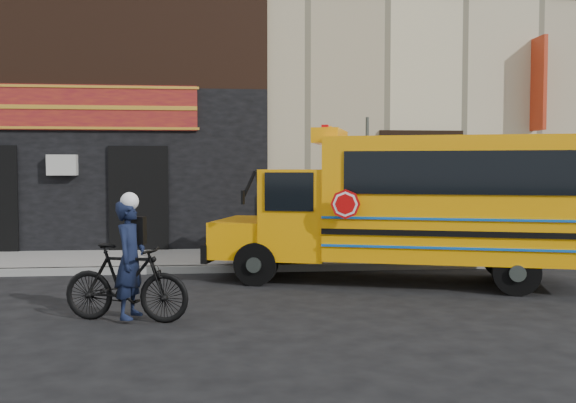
% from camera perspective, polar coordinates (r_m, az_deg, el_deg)
% --- Properties ---
extents(ground, '(120.00, 120.00, 0.00)m').
position_cam_1_polar(ground, '(11.03, 0.23, -8.39)').
color(ground, black).
rests_on(ground, ground).
extents(curb, '(40.00, 0.20, 0.15)m').
position_cam_1_polar(curb, '(13.57, -0.96, -5.92)').
color(curb, gray).
rests_on(curb, ground).
extents(sidewalk, '(40.00, 3.00, 0.15)m').
position_cam_1_polar(sidewalk, '(15.05, -1.45, -5.04)').
color(sidewalk, slate).
rests_on(sidewalk, ground).
extents(building, '(20.00, 10.70, 12.00)m').
position_cam_1_polar(building, '(21.60, -2.96, 13.52)').
color(building, beige).
rests_on(building, sidewalk).
extents(school_bus, '(7.22, 4.11, 2.92)m').
position_cam_1_polar(school_bus, '(12.42, 10.99, -0.15)').
color(school_bus, black).
rests_on(school_bus, ground).
extents(sign_pole, '(0.11, 0.28, 3.30)m').
position_cam_1_polar(sign_pole, '(14.28, 7.07, 1.50)').
color(sign_pole, '#3E4540').
rests_on(sign_pole, ground).
extents(bicycle, '(1.92, 1.02, 1.11)m').
position_cam_1_polar(bicycle, '(9.42, -14.20, -7.01)').
color(bicycle, black).
rests_on(bicycle, ground).
extents(cyclist, '(0.55, 0.70, 1.68)m').
position_cam_1_polar(cyclist, '(9.39, -13.84, -5.29)').
color(cyclist, black).
rests_on(cyclist, ground).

